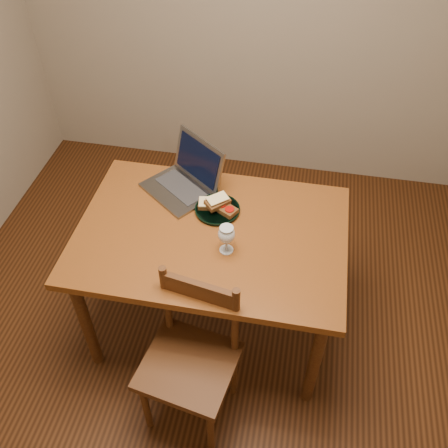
% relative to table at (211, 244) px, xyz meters
% --- Properties ---
extents(floor, '(3.20, 3.20, 0.02)m').
position_rel_table_xyz_m(floor, '(-0.00, -0.08, -0.66)').
color(floor, black).
rests_on(floor, ground).
extents(table, '(1.30, 0.90, 0.74)m').
position_rel_table_xyz_m(table, '(0.00, 0.00, 0.00)').
color(table, '#532F0D').
rests_on(table, floor).
extents(chair, '(0.47, 0.45, 0.44)m').
position_rel_table_xyz_m(chair, '(0.01, -0.52, -0.18)').
color(chair, '#36170B').
rests_on(chair, floor).
extents(plate, '(0.23, 0.23, 0.02)m').
position_rel_table_xyz_m(plate, '(0.00, 0.15, 0.10)').
color(plate, black).
rests_on(plate, table).
extents(sandwich_cheese, '(0.13, 0.09, 0.04)m').
position_rel_table_xyz_m(sandwich_cheese, '(-0.04, 0.16, 0.12)').
color(sandwich_cheese, '#381E0C').
rests_on(sandwich_cheese, plate).
extents(sandwich_tomato, '(0.13, 0.12, 0.04)m').
position_rel_table_xyz_m(sandwich_tomato, '(0.05, 0.14, 0.12)').
color(sandwich_tomato, '#381E0C').
rests_on(sandwich_tomato, plate).
extents(sandwich_top, '(0.13, 0.14, 0.04)m').
position_rel_table_xyz_m(sandwich_top, '(0.00, 0.15, 0.15)').
color(sandwich_top, '#381E0C').
rests_on(sandwich_top, plate).
extents(milk_glass, '(0.08, 0.08, 0.15)m').
position_rel_table_xyz_m(milk_glass, '(0.10, -0.10, 0.16)').
color(milk_glass, white).
rests_on(milk_glass, table).
extents(laptop, '(0.47, 0.46, 0.25)m').
position_rel_table_xyz_m(laptop, '(-0.19, 0.31, 0.15)').
color(laptop, slate).
rests_on(laptop, table).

